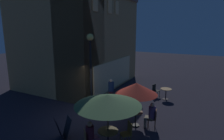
{
  "coord_description": "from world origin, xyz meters",
  "views": [
    {
      "loc": [
        -7.88,
        -5.35,
        4.6
      ],
      "look_at": [
        2.13,
        -0.2,
        2.19
      ],
      "focal_mm": 30.78,
      "sensor_mm": 36.0,
      "label": 1
    }
  ],
  "objects": [
    {
      "name": "patio_umbrella_1",
      "position": [
        -1.95,
        -2.13,
        2.01
      ],
      "size": [
        2.54,
        2.54,
        2.23
      ],
      "color": "black",
      "rests_on": "ground"
    },
    {
      "name": "cafe_table_0",
      "position": [
        0.23,
        -2.45,
        0.51
      ],
      "size": [
        0.68,
        0.68,
        0.72
      ],
      "color": "black",
      "rests_on": "ground"
    },
    {
      "name": "cafe_table_1",
      "position": [
        -1.95,
        -2.13,
        0.58
      ],
      "size": [
        0.8,
        0.8,
        0.76
      ],
      "color": "black",
      "rests_on": "ground"
    },
    {
      "name": "cafe_chair_0",
      "position": [
        0.39,
        -3.29,
        0.57
      ],
      "size": [
        0.47,
        0.47,
        0.92
      ],
      "rotation": [
        0.0,
        0.0,
        1.75
      ],
      "color": "brown",
      "rests_on": "ground"
    },
    {
      "name": "patron_seated_1",
      "position": [
        -2.4,
        -1.65,
        0.7
      ],
      "size": [
        0.49,
        0.5,
        1.24
      ],
      "rotation": [
        0.0,
        0.0,
        -0.81
      ],
      "color": "#643A5C",
      "rests_on": "ground"
    },
    {
      "name": "street_lamp_near_corner",
      "position": [
        0.61,
        0.31,
        3.22
      ],
      "size": [
        0.37,
        0.37,
        4.37
      ],
      "color": "black",
      "rests_on": "ground"
    },
    {
      "name": "ground_plane",
      "position": [
        0.0,
        0.0,
        0.0
      ],
      "size": [
        60.0,
        60.0,
        0.0
      ],
      "primitive_type": "plane",
      "color": "#21202A"
    },
    {
      "name": "cafe_chair_3",
      "position": [
        4.75,
        -2.21,
        0.53
      ],
      "size": [
        0.5,
        0.5,
        0.87
      ],
      "rotation": [
        0.0,
        0.0,
        -1.83
      ],
      "color": "black",
      "rests_on": "ground"
    },
    {
      "name": "cafe_building",
      "position": [
        3.92,
        3.3,
        3.99
      ],
      "size": [
        8.43,
        7.21,
        7.99
      ],
      "color": "tan",
      "rests_on": "ground"
    },
    {
      "name": "patio_umbrella_0",
      "position": [
        0.23,
        -2.45,
        1.89
      ],
      "size": [
        1.98,
        1.98,
        2.16
      ],
      "color": "black",
      "rests_on": "ground"
    },
    {
      "name": "menu_sandwich_board",
      "position": [
        -2.2,
        -0.08,
        0.46
      ],
      "size": [
        0.84,
        0.82,
        0.9
      ],
      "rotation": [
        0.0,
        0.0,
        -0.59
      ],
      "color": "black",
      "rests_on": "ground"
    },
    {
      "name": "patron_seated_0",
      "position": [
        0.37,
        -3.15,
        0.72
      ],
      "size": [
        0.39,
        0.53,
        1.27
      ],
      "rotation": [
        0.0,
        0.0,
        1.75
      ],
      "color": "gray",
      "rests_on": "ground"
    },
    {
      "name": "cafe_table_2",
      "position": [
        4.54,
        -2.98,
        0.54
      ],
      "size": [
        0.73,
        0.73,
        0.74
      ],
      "color": "black",
      "rests_on": "ground"
    },
    {
      "name": "cafe_chair_1",
      "position": [
        -1.36,
        -2.71,
        0.58
      ],
      "size": [
        0.56,
        0.56,
        0.97
      ],
      "rotation": [
        0.0,
        0.0,
        2.36
      ],
      "color": "#4E411C",
      "rests_on": "ground"
    },
    {
      "name": "patron_standing_2",
      "position": [
        2.18,
        -0.11,
        0.8
      ],
      "size": [
        0.35,
        0.35,
        1.6
      ],
      "rotation": [
        0.0,
        0.0,
        3.72
      ],
      "color": "#491F28",
      "rests_on": "ground"
    },
    {
      "name": "cafe_chair_2",
      "position": [
        -2.5,
        -1.55,
        0.53
      ],
      "size": [
        0.59,
        0.59,
        0.88
      ],
      "rotation": [
        0.0,
        0.0,
        -0.81
      ],
      "color": "brown",
      "rests_on": "ground"
    }
  ]
}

